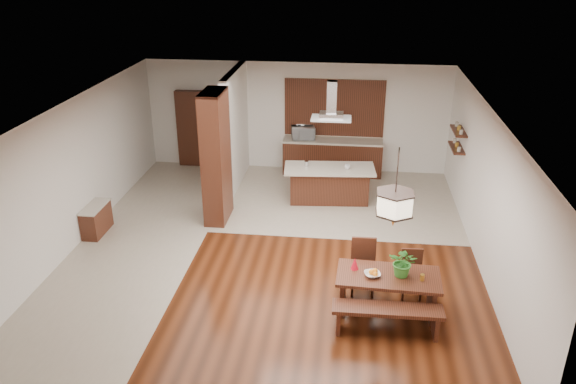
# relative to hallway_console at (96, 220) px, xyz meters

# --- Properties ---
(room_shell) EXTENTS (9.00, 9.04, 2.92)m
(room_shell) POSITION_rel_hallway_console_xyz_m (3.81, -0.20, 1.75)
(room_shell) COLOR #351609
(room_shell) RESTS_ON ground
(tile_hallway) EXTENTS (2.50, 9.00, 0.01)m
(tile_hallway) POSITION_rel_hallway_console_xyz_m (1.06, -0.20, -0.31)
(tile_hallway) COLOR #B1A594
(tile_hallway) RESTS_ON ground
(tile_kitchen) EXTENTS (5.50, 4.00, 0.01)m
(tile_kitchen) POSITION_rel_hallway_console_xyz_m (5.06, 2.30, -0.31)
(tile_kitchen) COLOR #B1A594
(tile_kitchen) RESTS_ON ground
(soffit_band) EXTENTS (8.00, 9.00, 0.02)m
(soffit_band) POSITION_rel_hallway_console_xyz_m (3.81, -0.20, 2.57)
(soffit_band) COLOR #402110
(soffit_band) RESTS_ON room_shell
(partition_pier) EXTENTS (0.45, 1.00, 2.90)m
(partition_pier) POSITION_rel_hallway_console_xyz_m (2.41, 1.00, 1.14)
(partition_pier) COLOR black
(partition_pier) RESTS_ON ground
(partition_stub) EXTENTS (0.18, 2.40, 2.90)m
(partition_stub) POSITION_rel_hallway_console_xyz_m (2.41, 3.10, 1.14)
(partition_stub) COLOR silver
(partition_stub) RESTS_ON ground
(hallway_console) EXTENTS (0.37, 0.88, 0.63)m
(hallway_console) POSITION_rel_hallway_console_xyz_m (0.00, 0.00, 0.00)
(hallway_console) COLOR black
(hallway_console) RESTS_ON ground
(hallway_doorway) EXTENTS (1.10, 0.20, 2.10)m
(hallway_doorway) POSITION_rel_hallway_console_xyz_m (1.11, 4.20, 0.74)
(hallway_doorway) COLOR black
(hallway_doorway) RESTS_ON ground
(rear_counter) EXTENTS (2.60, 0.62, 0.95)m
(rear_counter) POSITION_rel_hallway_console_xyz_m (4.81, 4.00, 0.16)
(rear_counter) COLOR black
(rear_counter) RESTS_ON ground
(kitchen_window) EXTENTS (2.60, 0.08, 1.50)m
(kitchen_window) POSITION_rel_hallway_console_xyz_m (4.81, 4.26, 1.44)
(kitchen_window) COLOR brown
(kitchen_window) RESTS_ON room_shell
(shelf_lower) EXTENTS (0.26, 0.90, 0.04)m
(shelf_lower) POSITION_rel_hallway_console_xyz_m (7.68, 2.40, 1.08)
(shelf_lower) COLOR black
(shelf_lower) RESTS_ON room_shell
(shelf_upper) EXTENTS (0.26, 0.90, 0.04)m
(shelf_upper) POSITION_rel_hallway_console_xyz_m (7.68, 2.40, 1.49)
(shelf_upper) COLOR black
(shelf_upper) RESTS_ON room_shell
(dining_table) EXTENTS (1.71, 0.91, 0.70)m
(dining_table) POSITION_rel_hallway_console_xyz_m (5.99, -2.11, 0.20)
(dining_table) COLOR black
(dining_table) RESTS_ON ground
(dining_bench) EXTENTS (1.73, 0.40, 0.48)m
(dining_bench) POSITION_rel_hallway_console_xyz_m (5.96, -2.72, -0.07)
(dining_bench) COLOR black
(dining_bench) RESTS_ON ground
(dining_chair_left) EXTENTS (0.44, 0.44, 0.98)m
(dining_chair_left) POSITION_rel_hallway_console_xyz_m (5.59, -1.58, 0.17)
(dining_chair_left) COLOR black
(dining_chair_left) RESTS_ON ground
(dining_chair_right) EXTENTS (0.39, 0.39, 0.85)m
(dining_chair_right) POSITION_rel_hallway_console_xyz_m (6.43, -1.62, 0.11)
(dining_chair_right) COLOR black
(dining_chair_right) RESTS_ON ground
(pendant_lantern) EXTENTS (0.64, 0.64, 1.31)m
(pendant_lantern) POSITION_rel_hallway_console_xyz_m (5.99, -2.11, 1.93)
(pendant_lantern) COLOR beige
(pendant_lantern) RESTS_ON room_shell
(foliage_plant) EXTENTS (0.55, 0.51, 0.50)m
(foliage_plant) POSITION_rel_hallway_console_xyz_m (6.21, -2.10, 0.64)
(foliage_plant) COLOR #327C29
(foliage_plant) RESTS_ON dining_table
(fruit_bowl) EXTENTS (0.31, 0.31, 0.06)m
(fruit_bowl) POSITION_rel_hallway_console_xyz_m (5.72, -2.17, 0.42)
(fruit_bowl) COLOR beige
(fruit_bowl) RESTS_ON dining_table
(napkin_cone) EXTENTS (0.14, 0.14, 0.21)m
(napkin_cone) POSITION_rel_hallway_console_xyz_m (5.43, -1.98, 0.49)
(napkin_cone) COLOR red
(napkin_cone) RESTS_ON dining_table
(gold_ornament) EXTENTS (0.09, 0.09, 0.10)m
(gold_ornament) POSITION_rel_hallway_console_xyz_m (6.51, -2.20, 0.44)
(gold_ornament) COLOR gold
(gold_ornament) RESTS_ON dining_table
(kitchen_island) EXTENTS (2.17, 1.08, 0.87)m
(kitchen_island) POSITION_rel_hallway_console_xyz_m (4.81, 2.22, 0.13)
(kitchen_island) COLOR black
(kitchen_island) RESTS_ON ground
(range_hood) EXTENTS (0.90, 0.55, 0.87)m
(range_hood) POSITION_rel_hallway_console_xyz_m (4.81, 2.22, 2.15)
(range_hood) COLOR silver
(range_hood) RESTS_ON room_shell
(island_cup) EXTENTS (0.17, 0.17, 0.11)m
(island_cup) POSITION_rel_hallway_console_xyz_m (5.22, 2.14, 0.61)
(island_cup) COLOR white
(island_cup) RESTS_ON kitchen_island
(microwave) EXTENTS (0.67, 0.51, 0.33)m
(microwave) POSITION_rel_hallway_console_xyz_m (4.02, 4.00, 0.80)
(microwave) COLOR #B9BCC0
(microwave) RESTS_ON rear_counter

